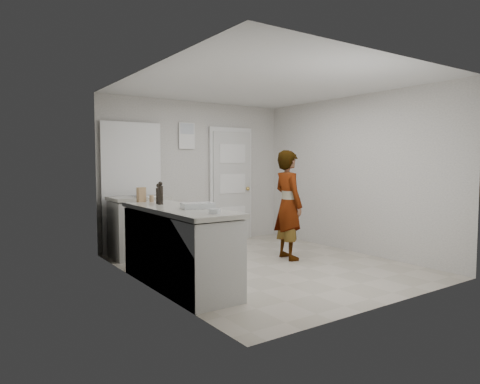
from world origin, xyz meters
TOP-DOWN VIEW (x-y plane):
  - ground at (0.00, 0.00)m, footprint 4.00×4.00m
  - room_shell at (-0.17, 1.95)m, footprint 4.00×4.00m
  - main_counter at (-1.45, -0.20)m, footprint 0.64×1.96m
  - side_counter at (-1.25, 1.55)m, footprint 0.84×0.61m
  - person at (0.55, 0.17)m, footprint 0.48×0.65m
  - cake_mix_box at (-1.54, 0.68)m, footprint 0.13×0.08m
  - spice_jar at (-1.44, 0.60)m, footprint 0.06×0.06m
  - oil_cruet_a at (-1.46, 0.33)m, footprint 0.06×0.06m
  - oil_cruet_b at (-1.48, 0.22)m, footprint 0.06×0.06m
  - baking_dish at (-1.31, -0.42)m, footprint 0.40×0.33m
  - egg_bowl at (-1.41, -0.94)m, footprint 0.12×0.12m
  - papers at (-1.17, 1.45)m, footprint 0.33×0.36m

SIDE VIEW (x-z plane):
  - ground at x=0.00m, z-range 0.00..0.00m
  - main_counter at x=-1.45m, z-range -0.04..0.89m
  - side_counter at x=-1.25m, z-range -0.03..0.89m
  - person at x=0.55m, z-range 0.00..1.62m
  - papers at x=-1.17m, z-range 0.93..0.93m
  - egg_bowl at x=-1.41m, z-range 0.93..0.97m
  - baking_dish at x=-1.31m, z-range 0.92..0.98m
  - spice_jar at x=-1.44m, z-range 0.93..1.01m
  - cake_mix_box at x=-1.54m, z-range 0.93..1.12m
  - room_shell at x=-0.17m, z-range -0.98..3.02m
  - oil_cruet_a at x=-1.46m, z-range 0.92..1.17m
  - oil_cruet_b at x=-1.48m, z-range 0.92..1.20m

